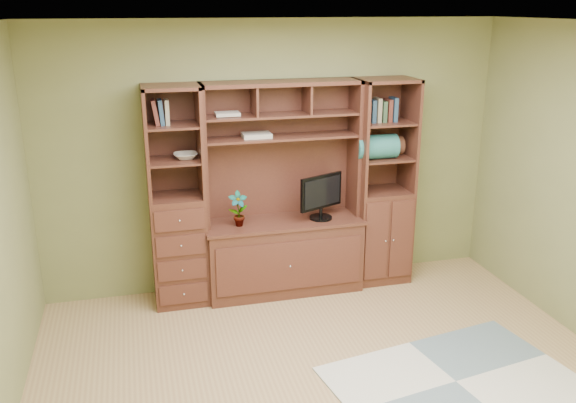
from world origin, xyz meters
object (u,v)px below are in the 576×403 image
object	(u,v)px
left_tower	(177,198)
monitor	(321,189)
center_hutch	(283,191)
right_tower	(382,183)

from	to	relation	value
left_tower	monitor	bearing A→B (deg)	-3.15
left_tower	center_hutch	bearing A→B (deg)	-2.29
right_tower	left_tower	bearing A→B (deg)	180.00
monitor	left_tower	bearing A→B (deg)	152.84
right_tower	monitor	world-z (taller)	right_tower
center_hutch	left_tower	xyz separation A→B (m)	(-1.00, 0.04, 0.00)
monitor	center_hutch	bearing A→B (deg)	150.50
center_hutch	right_tower	xyz separation A→B (m)	(1.02, 0.04, 0.00)
left_tower	right_tower	bearing A→B (deg)	0.00
right_tower	monitor	bearing A→B (deg)	-173.52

